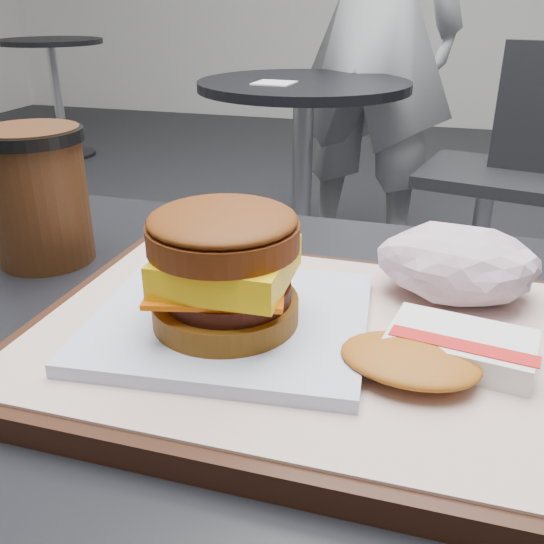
{
  "coord_description": "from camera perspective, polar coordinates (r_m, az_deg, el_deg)",
  "views": [
    {
      "loc": [
        0.13,
        -0.35,
        1.0
      ],
      "look_at": [
        0.03,
        0.0,
        0.83
      ],
      "focal_mm": 40.0,
      "sensor_mm": 36.0,
      "label": 1
    }
  ],
  "objects": [
    {
      "name": "hash_brown",
      "position": [
        0.4,
        15.38,
        -7.28
      ],
      "size": [
        0.12,
        0.1,
        0.02
      ],
      "color": "white",
      "rests_on": "serving_tray"
    },
    {
      "name": "patron",
      "position": [
        2.46,
        9.54,
        22.06
      ],
      "size": [
        0.74,
        0.57,
        1.81
      ],
      "primitive_type": "imported",
      "rotation": [
        0.0,
        0.0,
        2.92
      ],
      "color": "silver",
      "rests_on": "ground"
    },
    {
      "name": "napkin",
      "position": [
        2.0,
        0.21,
        17.37
      ],
      "size": [
        0.13,
        0.13,
        0.0
      ],
      "primitive_type": "cube",
      "rotation": [
        0.0,
        0.0,
        -0.06
      ],
      "color": "white",
      "rests_on": "neighbor_table"
    },
    {
      "name": "neighbor_chair",
      "position": [
        2.15,
        21.73,
        9.64
      ],
      "size": [
        0.64,
        0.5,
        0.88
      ],
      "color": "#AAAAAF",
      "rests_on": "ground"
    },
    {
      "name": "bg_table_mid",
      "position": [
        4.39,
        -19.85,
        17.48
      ],
      "size": [
        0.66,
        0.66,
        0.75
      ],
      "color": "black",
      "rests_on": "ground"
    },
    {
      "name": "coffee_cup",
      "position": [
        0.61,
        -21.16,
        7.12
      ],
      "size": [
        0.1,
        0.1,
        0.13
      ],
      "color": "#3A1E0E",
      "rests_on": "customer_table"
    },
    {
      "name": "customer_table",
      "position": [
        0.56,
        -3.12,
        -23.5
      ],
      "size": [
        0.8,
        0.6,
        0.77
      ],
      "color": "#A5A5AA",
      "rests_on": "ground"
    },
    {
      "name": "breakfast_sandwich",
      "position": [
        0.41,
        -4.28,
        -0.78
      ],
      "size": [
        0.21,
        0.19,
        0.09
      ],
      "color": "white",
      "rests_on": "serving_tray"
    },
    {
      "name": "crumpled_wrapper",
      "position": [
        0.49,
        17.08,
        0.78
      ],
      "size": [
        0.12,
        0.09,
        0.05
      ],
      "primitive_type": null,
      "color": "silver",
      "rests_on": "serving_tray"
    },
    {
      "name": "serving_tray",
      "position": [
        0.43,
        2.15,
        -6.59
      ],
      "size": [
        0.38,
        0.28,
        0.02
      ],
      "color": "black",
      "rests_on": "customer_table"
    },
    {
      "name": "neighbor_table",
      "position": [
        2.11,
        2.91,
        12.16
      ],
      "size": [
        0.7,
        0.7,
        0.75
      ],
      "color": "black",
      "rests_on": "ground"
    }
  ]
}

